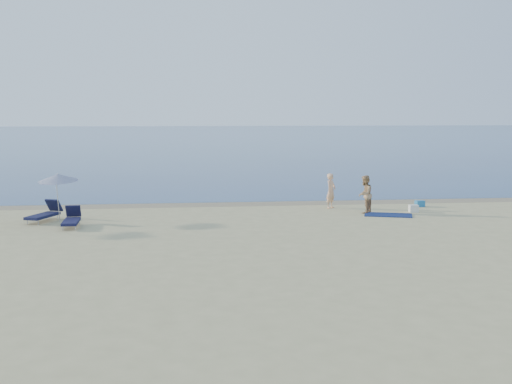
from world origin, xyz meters
TOP-DOWN VIEW (x-y plane):
  - ground at (0.00, 0.00)m, footprint 160.00×160.00m
  - sea at (0.00, 100.00)m, footprint 240.00×160.00m
  - wet_sand_strip at (0.00, 19.40)m, footprint 240.00×1.60m
  - person_left at (2.96, 17.60)m, footprint 0.67×0.69m
  - person_right at (4.10, 16.01)m, footprint 0.97×1.02m
  - beach_towel at (4.95, 15.32)m, footprint 2.23×1.66m
  - white_bag at (6.32, 16.01)m, footprint 0.40×0.35m
  - blue_cooler at (7.20, 17.58)m, footprint 0.45×0.35m
  - umbrella_near at (-8.75, 15.27)m, footprint 2.06×2.07m
  - lounger_left at (-8.06, 14.03)m, footprint 0.64×1.76m
  - lounger_right at (-9.36, 15.44)m, footprint 1.26×1.97m

SIDE VIEW (x-z plane):
  - ground at x=0.00m, z-range 0.00..0.00m
  - wet_sand_strip at x=0.00m, z-range 0.00..0.00m
  - sea at x=0.00m, z-range 0.00..0.01m
  - beach_towel at x=4.95m, z-range 0.00..0.03m
  - blue_cooler at x=7.20m, z-range 0.00..0.29m
  - white_bag at x=6.32m, z-range 0.00..0.32m
  - lounger_left at x=-8.06m, z-range -0.10..0.66m
  - lounger_right at x=-9.36m, z-range -0.11..0.71m
  - person_left at x=2.96m, z-range 0.00..1.60m
  - person_right at x=4.10m, z-range 0.00..1.66m
  - umbrella_near at x=-8.75m, z-range 0.76..2.81m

